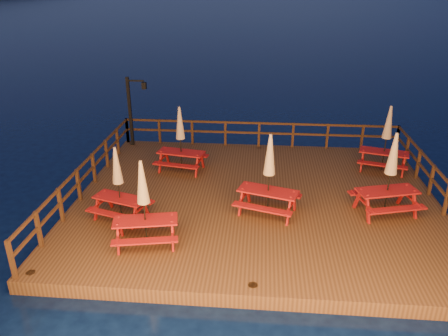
# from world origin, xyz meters

# --- Properties ---
(ground) EXTENTS (500.00, 500.00, 0.00)m
(ground) POSITION_xyz_m (0.00, 0.00, 0.00)
(ground) COLOR black
(ground) RESTS_ON ground
(deck) EXTENTS (12.00, 10.00, 0.40)m
(deck) POSITION_xyz_m (0.00, 0.00, 0.20)
(deck) COLOR #432915
(deck) RESTS_ON ground
(deck_piles) EXTENTS (11.44, 9.44, 1.40)m
(deck_piles) POSITION_xyz_m (0.00, 0.00, -0.30)
(deck_piles) COLOR #3C1C13
(deck_piles) RESTS_ON ground
(railing) EXTENTS (11.80, 9.75, 1.10)m
(railing) POSITION_xyz_m (0.00, 1.78, 1.16)
(railing) COLOR #3C1C13
(railing) RESTS_ON deck
(lamp_post) EXTENTS (0.85, 0.18, 3.00)m
(lamp_post) POSITION_xyz_m (-5.39, 4.55, 2.20)
(lamp_post) COLOR black
(lamp_post) RESTS_ON deck
(picnic_table_0) EXTENTS (2.19, 1.98, 2.62)m
(picnic_table_0) POSITION_xyz_m (0.36, -1.04, 1.76)
(picnic_table_0) COLOR maroon
(picnic_table_0) RESTS_ON deck
(picnic_table_1) EXTENTS (1.99, 1.74, 2.51)m
(picnic_table_1) POSITION_xyz_m (-2.91, 2.01, 1.70)
(picnic_table_1) COLOR maroon
(picnic_table_1) RESTS_ON deck
(picnic_table_2) EXTENTS (2.21, 1.98, 2.66)m
(picnic_table_2) POSITION_xyz_m (4.02, -0.73, 1.78)
(picnic_table_2) COLOR maroon
(picnic_table_2) RESTS_ON deck
(picnic_table_3) EXTENTS (1.99, 1.74, 2.49)m
(picnic_table_3) POSITION_xyz_m (-3.00, -3.04, 1.70)
(picnic_table_3) COLOR maroon
(picnic_table_3) RESTS_ON deck
(picnic_table_4) EXTENTS (2.11, 1.89, 2.53)m
(picnic_table_4) POSITION_xyz_m (4.76, 2.69, 1.72)
(picnic_table_4) COLOR maroon
(picnic_table_4) RESTS_ON deck
(picnic_table_5) EXTENTS (1.95, 1.76, 2.32)m
(picnic_table_5) POSITION_xyz_m (-4.12, -1.73, 1.61)
(picnic_table_5) COLOR maroon
(picnic_table_5) RESTS_ON deck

